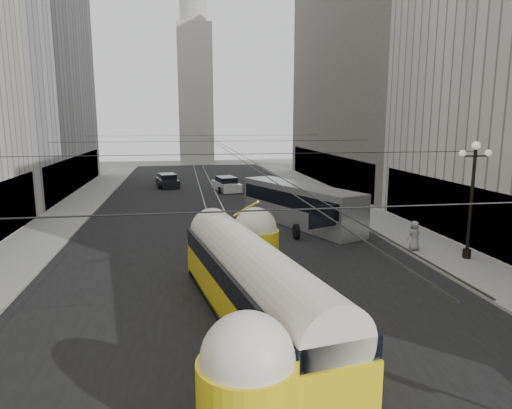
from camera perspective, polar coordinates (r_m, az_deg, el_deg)
name	(u,v)px	position (r m, az deg, el deg)	size (l,w,h in m)	color
road	(217,215)	(37.33, -4.89, -1.32)	(20.00, 85.00, 0.02)	black
sidewalk_left	(73,210)	(41.69, -21.96, -0.70)	(4.00, 72.00, 0.15)	gray
sidewalk_right	(343,202)	(43.23, 10.80, 0.26)	(4.00, 72.00, 0.15)	gray
rail_left	(208,215)	(37.28, -6.04, -1.35)	(0.12, 85.00, 0.04)	gray
rail_right	(226,215)	(37.39, -3.74, -1.28)	(0.12, 85.00, 0.04)	gray
building_left_far	(7,54)	(55.15, -28.67, 16.22)	(12.60, 28.60, 28.60)	#999999
building_right_far	(378,44)	(57.35, 15.02, 18.86)	(12.60, 32.60, 32.60)	#514C47
distant_tower	(195,78)	(84.31, -7.65, 15.39)	(6.00, 6.00, 31.36)	#B2AFA8
lamppost_right_mid	(472,193)	(27.03, 25.38, 1.25)	(1.86, 0.44, 6.37)	black
catenary	(218,143)	(35.59, -4.72, 7.67)	(25.00, 72.00, 0.23)	black
streetcar	(253,284)	(17.15, -0.40, -9.90)	(4.63, 15.12, 3.34)	yellow
city_bus	(300,203)	(33.56, 5.46, 0.17)	(6.73, 12.16, 2.98)	#A6A8AC
sedan_white_far	(226,185)	(49.90, -3.72, 2.51)	(2.96, 5.26, 1.57)	white
sedan_dark_far	(167,181)	(53.85, -11.01, 2.91)	(2.90, 5.14, 1.53)	black
pedestrian_sidewalk_right	(414,236)	(28.07, 19.17, -3.69)	(0.85, 0.52, 1.73)	gray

